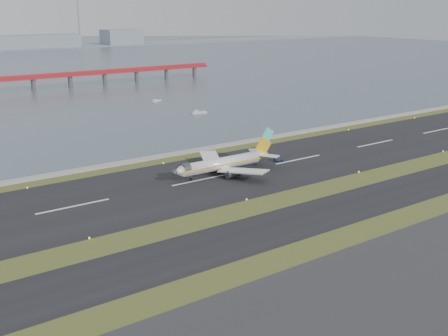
% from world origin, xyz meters
% --- Properties ---
extents(ground, '(1000.00, 1000.00, 0.00)m').
position_xyz_m(ground, '(0.00, 0.00, 0.00)').
color(ground, '#394C1B').
rests_on(ground, ground).
extents(taxiway_strip, '(1000.00, 18.00, 0.10)m').
position_xyz_m(taxiway_strip, '(0.00, -12.00, 0.05)').
color(taxiway_strip, black).
rests_on(taxiway_strip, ground).
extents(runway_strip, '(1000.00, 45.00, 0.10)m').
position_xyz_m(runway_strip, '(0.00, 30.00, 0.05)').
color(runway_strip, black).
rests_on(runway_strip, ground).
extents(seawall, '(1000.00, 2.50, 1.00)m').
position_xyz_m(seawall, '(0.00, 60.00, 0.50)').
color(seawall, gray).
rests_on(seawall, ground).
extents(red_pier, '(260.00, 5.00, 10.20)m').
position_xyz_m(red_pier, '(20.00, 250.00, 7.28)').
color(red_pier, '#A81C22').
rests_on(red_pier, ground).
extents(airliner, '(38.52, 32.89, 12.80)m').
position_xyz_m(airliner, '(9.92, 31.32, 3.46)').
color(airliner, white).
rests_on(airliner, ground).
extents(pushback_tug, '(3.12, 2.34, 1.78)m').
position_xyz_m(pushback_tug, '(32.84, 32.25, 0.86)').
color(pushback_tug, '#141D39').
rests_on(pushback_tug, ground).
extents(workboat_near, '(8.00, 3.54, 1.88)m').
position_xyz_m(workboat_near, '(59.50, 121.84, 0.59)').
color(workboat_near, silver).
rests_on(workboat_near, ground).
extents(workboat_far, '(6.99, 4.56, 1.63)m').
position_xyz_m(workboat_far, '(59.90, 165.15, 0.51)').
color(workboat_far, silver).
rests_on(workboat_far, ground).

